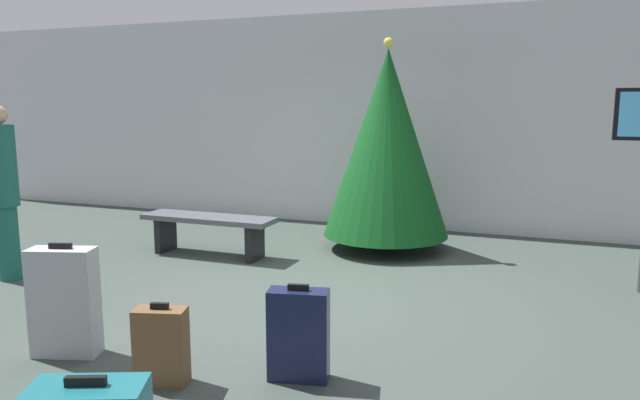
{
  "coord_description": "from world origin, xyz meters",
  "views": [
    {
      "loc": [
        2.11,
        -4.86,
        1.78
      ],
      "look_at": [
        0.17,
        0.23,
        0.9
      ],
      "focal_mm": 33.2,
      "sensor_mm": 36.0,
      "label": 1
    }
  ],
  "objects": [
    {
      "name": "ground_plane",
      "position": [
        0.0,
        0.0,
        0.0
      ],
      "size": [
        16.0,
        16.0,
        0.0
      ],
      "primitive_type": "plane",
      "color": "#38423D"
    },
    {
      "name": "back_wall",
      "position": [
        0.0,
        3.58,
        1.55
      ],
      "size": [
        16.0,
        0.2,
        3.09
      ],
      "primitive_type": "cube",
      "color": "silver",
      "rests_on": "ground_plane"
    },
    {
      "name": "holiday_tree",
      "position": [
        0.31,
        2.13,
        1.31
      ],
      "size": [
        1.53,
        1.53,
        2.56
      ],
      "color": "#4C3319",
      "rests_on": "ground_plane"
    },
    {
      "name": "waiting_bench",
      "position": [
        -1.58,
        1.08,
        0.36
      ],
      "size": [
        1.63,
        0.44,
        0.48
      ],
      "color": "#4C5159",
      "rests_on": "ground_plane"
    },
    {
      "name": "traveller_0",
      "position": [
        -2.97,
        -0.49,
        0.95
      ],
      "size": [
        0.33,
        0.33,
        1.77
      ],
      "color": "#19594C",
      "rests_on": "ground_plane"
    },
    {
      "name": "suitcase_0",
      "position": [
        0.68,
        -1.5,
        0.3
      ],
      "size": [
        0.42,
        0.25,
        0.64
      ],
      "color": "#141938",
      "rests_on": "ground_plane"
    },
    {
      "name": "suitcase_2",
      "position": [
        -0.12,
        -1.87,
        0.25
      ],
      "size": [
        0.36,
        0.25,
        0.54
      ],
      "color": "brown",
      "rests_on": "ground_plane"
    },
    {
      "name": "suitcase_3",
      "position": [
        -1.03,
        -1.74,
        0.39
      ],
      "size": [
        0.5,
        0.33,
        0.82
      ],
      "color": "#9EA0A5",
      "rests_on": "ground_plane"
    }
  ]
}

